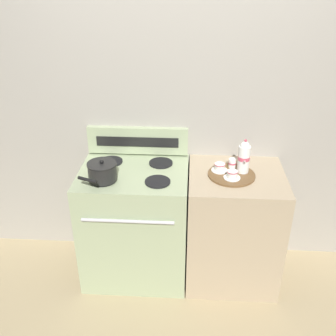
{
  "coord_description": "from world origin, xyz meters",
  "views": [
    {
      "loc": [
        0.06,
        -2.43,
        2.25
      ],
      "look_at": [
        -0.09,
        -0.08,
        0.98
      ],
      "focal_mm": 42.0,
      "sensor_mm": 36.0,
      "label": 1
    }
  ],
  "objects_px": {
    "teapot": "(244,157)",
    "creamer_jug": "(232,163)",
    "saucepan": "(102,171)",
    "teacup_right": "(220,167)",
    "stove": "(136,223)",
    "serving_tray": "(231,175)",
    "teacup_left": "(232,175)"
  },
  "relations": [
    {
      "from": "teapot",
      "to": "saucepan",
      "type": "bearing_deg",
      "value": -170.19
    },
    {
      "from": "stove",
      "to": "serving_tray",
      "type": "height_order",
      "value": "serving_tray"
    },
    {
      "from": "serving_tray",
      "to": "saucepan",
      "type": "bearing_deg",
      "value": -171.78
    },
    {
      "from": "saucepan",
      "to": "teapot",
      "type": "bearing_deg",
      "value": 9.81
    },
    {
      "from": "stove",
      "to": "saucepan",
      "type": "distance_m",
      "value": 0.57
    },
    {
      "from": "stove",
      "to": "teacup_right",
      "type": "xyz_separation_m",
      "value": [
        0.61,
        0.03,
        0.49
      ]
    },
    {
      "from": "stove",
      "to": "saucepan",
      "type": "relative_size",
      "value": 3.13
    },
    {
      "from": "teapot",
      "to": "creamer_jug",
      "type": "distance_m",
      "value": 0.13
    },
    {
      "from": "teapot",
      "to": "teacup_left",
      "type": "distance_m",
      "value": 0.16
    },
    {
      "from": "teacup_left",
      "to": "saucepan",
      "type": "bearing_deg",
      "value": -175.46
    },
    {
      "from": "teacup_left",
      "to": "teacup_right",
      "type": "height_order",
      "value": "same"
    },
    {
      "from": "teapot",
      "to": "teacup_right",
      "type": "relative_size",
      "value": 2.15
    },
    {
      "from": "teacup_left",
      "to": "serving_tray",
      "type": "bearing_deg",
      "value": 88.23
    },
    {
      "from": "stove",
      "to": "teacup_left",
      "type": "height_order",
      "value": "teacup_left"
    },
    {
      "from": "creamer_jug",
      "to": "teapot",
      "type": "bearing_deg",
      "value": -44.77
    },
    {
      "from": "saucepan",
      "to": "teacup_left",
      "type": "height_order",
      "value": "saucepan"
    },
    {
      "from": "saucepan",
      "to": "teapot",
      "type": "xyz_separation_m",
      "value": [
        0.96,
        0.17,
        0.06
      ]
    },
    {
      "from": "serving_tray",
      "to": "stove",
      "type": "bearing_deg",
      "value": 179.01
    },
    {
      "from": "teacup_right",
      "to": "creamer_jug",
      "type": "bearing_deg",
      "value": 33.0
    },
    {
      "from": "stove",
      "to": "creamer_jug",
      "type": "relative_size",
      "value": 14.19
    },
    {
      "from": "saucepan",
      "to": "teacup_right",
      "type": "distance_m",
      "value": 0.82
    },
    {
      "from": "serving_tray",
      "to": "teacup_left",
      "type": "relative_size",
      "value": 2.84
    },
    {
      "from": "creamer_jug",
      "to": "saucepan",
      "type": "bearing_deg",
      "value": -165.39
    },
    {
      "from": "saucepan",
      "to": "serving_tray",
      "type": "bearing_deg",
      "value": 8.22
    },
    {
      "from": "stove",
      "to": "teacup_right",
      "type": "bearing_deg",
      "value": 3.04
    },
    {
      "from": "saucepan",
      "to": "creamer_jug",
      "type": "relative_size",
      "value": 4.53
    },
    {
      "from": "teapot",
      "to": "teacup_left",
      "type": "relative_size",
      "value": 2.15
    },
    {
      "from": "creamer_jug",
      "to": "stove",
      "type": "bearing_deg",
      "value": -172.44
    },
    {
      "from": "stove",
      "to": "teapot",
      "type": "relative_size",
      "value": 3.66
    },
    {
      "from": "teapot",
      "to": "serving_tray",
      "type": "bearing_deg",
      "value": -154.01
    },
    {
      "from": "stove",
      "to": "creamer_jug",
      "type": "xyz_separation_m",
      "value": [
        0.71,
        0.09,
        0.5
      ]
    },
    {
      "from": "saucepan",
      "to": "creamer_jug",
      "type": "distance_m",
      "value": 0.93
    }
  ]
}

